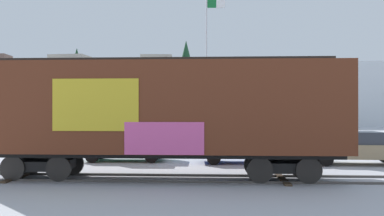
% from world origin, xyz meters
% --- Properties ---
extents(ground_plane, '(260.00, 260.00, 0.00)m').
position_xyz_m(ground_plane, '(0.00, 0.00, 0.00)').
color(ground_plane, '#B2B5BC').
extents(track, '(59.94, 6.25, 0.08)m').
position_xyz_m(track, '(2.73, 0.10, 0.04)').
color(track, '#4C4742').
rests_on(track, ground_plane).
extents(freight_car, '(13.65, 4.10, 4.53)m').
position_xyz_m(freight_car, '(1.43, -0.00, 2.59)').
color(freight_car, '#5B2B19').
rests_on(freight_car, ground_plane).
extents(flagpole, '(1.31, 0.26, 10.16)m').
position_xyz_m(flagpole, '(2.14, 11.95, 6.04)').
color(flagpole, silver).
rests_on(flagpole, ground_plane).
extents(hillside, '(155.61, 28.85, 14.47)m').
position_xyz_m(hillside, '(-0.12, 62.21, 4.83)').
color(hillside, silver).
rests_on(hillside, ground_plane).
extents(parked_car_green, '(4.43, 2.28, 1.78)m').
position_xyz_m(parked_car_green, '(-1.52, 5.11, 0.86)').
color(parked_car_green, '#1E5933').
rests_on(parked_car_green, ground_plane).
extents(parked_car_blue, '(4.88, 2.37, 1.79)m').
position_xyz_m(parked_car_blue, '(4.50, 5.15, 0.89)').
color(parked_car_blue, navy).
rests_on(parked_car_blue, ground_plane).
extents(parked_car_tan, '(4.68, 2.01, 1.55)m').
position_xyz_m(parked_car_tan, '(9.72, 5.23, 0.80)').
color(parked_car_tan, '#9E8966').
rests_on(parked_car_tan, ground_plane).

